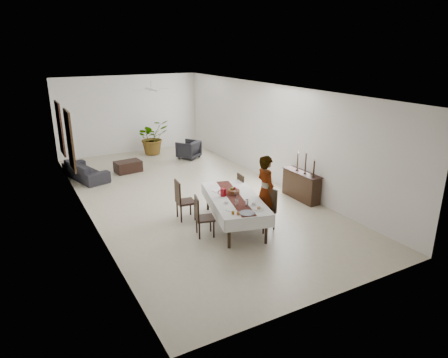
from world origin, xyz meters
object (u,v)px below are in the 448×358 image
(red_pitcher, at_px, (223,192))
(sofa, at_px, (85,170))
(dining_table_top, at_px, (234,198))
(woman, at_px, (266,191))
(sideboard_body, at_px, (301,186))

(red_pitcher, relative_size, sofa, 0.10)
(dining_table_top, xyz_separation_m, red_pitcher, (-0.20, 0.21, 0.14))
(dining_table_top, xyz_separation_m, woman, (0.72, -0.32, 0.18))
(red_pitcher, bearing_deg, dining_table_top, -45.61)
(sideboard_body, relative_size, sofa, 0.66)
(woman, height_order, sofa, woman)
(red_pitcher, distance_m, sideboard_body, 2.92)
(dining_table_top, bearing_deg, sideboard_body, 27.78)
(woman, bearing_deg, red_pitcher, 64.27)
(red_pitcher, bearing_deg, woman, -29.55)
(red_pitcher, bearing_deg, sideboard_body, 8.17)
(dining_table_top, distance_m, sideboard_body, 2.74)
(dining_table_top, xyz_separation_m, sideboard_body, (2.65, 0.62, -0.32))
(sideboard_body, xyz_separation_m, sofa, (-5.23, 5.06, -0.11))
(red_pitcher, distance_m, woman, 1.06)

